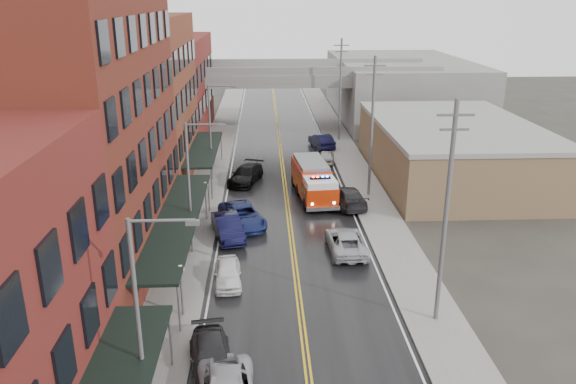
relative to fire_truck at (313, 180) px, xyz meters
name	(u,v)px	position (x,y,z in m)	size (l,w,h in m)	color
road	(289,219)	(-2.33, -4.71, -1.63)	(11.00, 160.00, 0.02)	black
sidewalk_left	(195,219)	(-9.63, -4.71, -1.56)	(3.00, 160.00, 0.15)	slate
sidewalk_right	(381,216)	(4.97, -4.71, -1.56)	(3.00, 160.00, 0.15)	slate
curb_left	(217,219)	(-7.98, -4.71, -1.56)	(0.30, 160.00, 0.15)	gray
curb_right	(360,217)	(3.32, -4.71, -1.56)	(0.30, 160.00, 0.15)	gray
brick_building_b	(75,128)	(-15.63, -11.71, 7.36)	(9.00, 20.00, 18.00)	maroon
brick_building_c	(137,101)	(-15.63, 5.79, 5.86)	(9.00, 15.00, 15.00)	#5E2B1C
brick_building_far	(169,88)	(-15.63, 23.29, 4.36)	(9.00, 20.00, 12.00)	maroon
tan_building	(452,152)	(13.67, 5.29, 0.86)	(14.00, 22.00, 5.00)	brown
right_far_block	(400,88)	(15.67, 35.29, 2.36)	(18.00, 30.00, 8.00)	slate
awning_1	(178,218)	(-9.82, -11.71, 1.35)	(2.60, 18.00, 3.09)	black
awning_2	(204,149)	(-9.82, 5.79, 1.35)	(2.60, 13.00, 3.09)	black
globe_lamp_1	(181,279)	(-8.73, -18.71, 0.68)	(0.44, 0.44, 3.12)	#59595B
globe_lamp_2	(206,192)	(-8.73, -4.71, 0.68)	(0.44, 0.44, 3.12)	#59595B
street_lamp_0	(144,312)	(-8.88, -26.71, 3.55)	(2.64, 0.22, 9.00)	#59595B
street_lamp_1	(193,181)	(-8.88, -10.71, 3.55)	(2.64, 0.22, 9.00)	#59595B
street_lamp_2	(213,127)	(-8.88, 5.29, 3.55)	(2.64, 0.22, 9.00)	#59595B
utility_pole_0	(446,211)	(4.87, -19.71, 4.67)	(1.80, 0.24, 12.00)	#59595B
utility_pole_1	(372,125)	(4.87, 0.29, 4.67)	(1.80, 0.24, 12.00)	#59595B
utility_pole_2	(340,88)	(4.87, 20.29, 4.67)	(1.80, 0.24, 12.00)	#59595B
overpass	(277,83)	(-2.33, 27.29, 4.35)	(40.00, 10.00, 7.50)	slate
fire_truck	(313,180)	(0.00, 0.00, 0.00)	(4.00, 8.50, 3.02)	#B82808
parked_car_left_3	(211,358)	(-6.82, -23.41, -0.95)	(1.92, 4.72, 1.37)	black
parked_car_left_4	(228,273)	(-6.52, -15.00, -0.96)	(1.60, 3.98, 1.36)	white
parked_car_left_5	(228,227)	(-6.89, -8.17, -0.82)	(1.73, 4.96, 1.63)	black
parked_car_left_6	(242,216)	(-5.93, -5.91, -0.85)	(2.61, 5.66, 1.57)	navy
parked_car_left_7	(246,175)	(-5.93, 4.49, -0.84)	(2.22, 5.46, 1.58)	black
parked_car_right_0	(346,242)	(1.27, -10.87, -0.90)	(2.44, 5.30, 1.47)	#A6A9AE
parked_car_right_1	(348,197)	(2.67, -2.06, -0.84)	(2.23, 5.49, 1.59)	black
parked_car_right_2	(326,157)	(2.29, 10.71, -0.96)	(1.60, 3.98, 1.35)	#BDBDBD
parked_car_right_3	(321,141)	(2.42, 16.91, -0.81)	(1.75, 5.01, 1.65)	black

